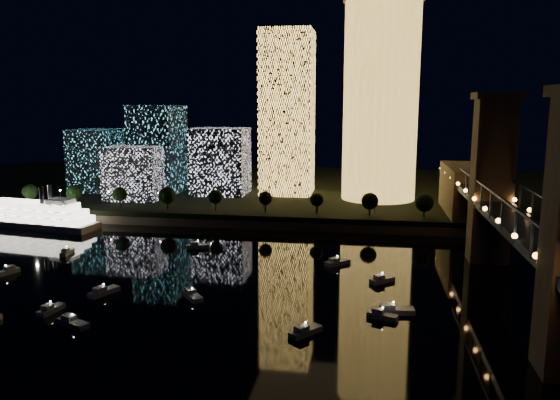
{
  "coord_description": "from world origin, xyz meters",
  "views": [
    {
      "loc": [
        29.02,
        -116.55,
        47.15
      ],
      "look_at": [
        1.1,
        55.0,
        15.95
      ],
      "focal_mm": 35.0,
      "sensor_mm": 36.0,
      "label": 1
    }
  ],
  "objects_px": {
    "riverboat": "(28,215)",
    "tower_rectangular": "(287,113)",
    "truss_bridge": "(536,249)",
    "tower_cylindrical": "(381,100)"
  },
  "relations": [
    {
      "from": "truss_bridge",
      "to": "riverboat",
      "type": "distance_m",
      "value": 177.85
    },
    {
      "from": "riverboat",
      "to": "tower_rectangular",
      "type": "bearing_deg",
      "value": 35.13
    },
    {
      "from": "truss_bridge",
      "to": "riverboat",
      "type": "relative_size",
      "value": 4.65
    },
    {
      "from": "tower_cylindrical",
      "to": "truss_bridge",
      "type": "relative_size",
      "value": 0.32
    },
    {
      "from": "tower_cylindrical",
      "to": "riverboat",
      "type": "distance_m",
      "value": 150.89
    },
    {
      "from": "tower_cylindrical",
      "to": "riverboat",
      "type": "height_order",
      "value": "tower_cylindrical"
    },
    {
      "from": "truss_bridge",
      "to": "riverboat",
      "type": "bearing_deg",
      "value": 157.98
    },
    {
      "from": "tower_rectangular",
      "to": "riverboat",
      "type": "height_order",
      "value": "tower_rectangular"
    },
    {
      "from": "tower_cylindrical",
      "to": "riverboat",
      "type": "xyz_separation_m",
      "value": [
        -133.04,
        -56.16,
        -43.74
      ]
    },
    {
      "from": "tower_cylindrical",
      "to": "truss_bridge",
      "type": "distance_m",
      "value": 130.6
    }
  ]
}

